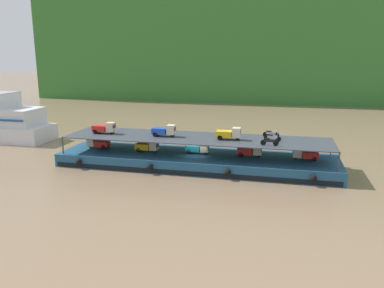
{
  "coord_description": "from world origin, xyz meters",
  "views": [
    {
      "loc": [
        9.58,
        -42.42,
        12.92
      ],
      "look_at": [
        -0.52,
        0.0,
        2.7
      ],
      "focal_mm": 35.95,
      "sensor_mm": 36.0,
      "label": 1
    }
  ],
  "objects_px": {
    "mini_truck_lower_stern": "(98,143)",
    "mini_truck_lower_fore": "(250,150)",
    "motorcycle_upper_stbd": "(271,134)",
    "mini_truck_lower_bow": "(305,154)",
    "mini_truck_upper_mid": "(164,131)",
    "motorcycle_upper_port": "(269,141)",
    "mini_truck_upper_fore": "(229,134)",
    "cargo_barge": "(196,160)",
    "motorcycle_upper_centre": "(272,138)",
    "mini_truck_lower_mid": "(198,148)",
    "mini_truck_upper_stern": "(104,128)",
    "mini_truck_lower_aft": "(148,146)"
  },
  "relations": [
    {
      "from": "motorcycle_upper_stbd",
      "to": "mini_truck_upper_mid",
      "type": "bearing_deg",
      "value": -169.3
    },
    {
      "from": "mini_truck_lower_stern",
      "to": "motorcycle_upper_port",
      "type": "distance_m",
      "value": 21.09
    },
    {
      "from": "mini_truck_upper_stern",
      "to": "motorcycle_upper_centre",
      "type": "xyz_separation_m",
      "value": [
        20.0,
        0.32,
        -0.26
      ]
    },
    {
      "from": "cargo_barge",
      "to": "mini_truck_upper_stern",
      "type": "bearing_deg",
      "value": -178.55
    },
    {
      "from": "motorcycle_upper_port",
      "to": "motorcycle_upper_stbd",
      "type": "distance_m",
      "value": 4.2
    },
    {
      "from": "cargo_barge",
      "to": "mini_truck_upper_stern",
      "type": "relative_size",
      "value": 11.72
    },
    {
      "from": "mini_truck_upper_fore",
      "to": "motorcycle_upper_stbd",
      "type": "height_order",
      "value": "mini_truck_upper_fore"
    },
    {
      "from": "mini_truck_lower_stern",
      "to": "mini_truck_lower_mid",
      "type": "height_order",
      "value": "same"
    },
    {
      "from": "motorcycle_upper_stbd",
      "to": "mini_truck_lower_bow",
      "type": "bearing_deg",
      "value": -23.82
    },
    {
      "from": "mini_truck_lower_stern",
      "to": "mini_truck_upper_fore",
      "type": "distance_m",
      "value": 16.47
    },
    {
      "from": "mini_truck_upper_mid",
      "to": "mini_truck_upper_fore",
      "type": "relative_size",
      "value": 0.99
    },
    {
      "from": "mini_truck_upper_stern",
      "to": "mini_truck_upper_mid",
      "type": "height_order",
      "value": "same"
    },
    {
      "from": "mini_truck_lower_aft",
      "to": "mini_truck_upper_mid",
      "type": "bearing_deg",
      "value": 0.16
    },
    {
      "from": "motorcycle_upper_port",
      "to": "motorcycle_upper_centre",
      "type": "xyz_separation_m",
      "value": [
        0.22,
        2.1,
        0.0
      ]
    },
    {
      "from": "mini_truck_lower_stern",
      "to": "mini_truck_lower_fore",
      "type": "bearing_deg",
      "value": 1.48
    },
    {
      "from": "mini_truck_lower_bow",
      "to": "mini_truck_lower_mid",
      "type": "bearing_deg",
      "value": -179.69
    },
    {
      "from": "mini_truck_upper_mid",
      "to": "motorcycle_upper_centre",
      "type": "height_order",
      "value": "mini_truck_upper_mid"
    },
    {
      "from": "cargo_barge",
      "to": "motorcycle_upper_centre",
      "type": "xyz_separation_m",
      "value": [
        8.61,
        0.03,
        3.18
      ]
    },
    {
      "from": "mini_truck_lower_aft",
      "to": "mini_truck_lower_fore",
      "type": "relative_size",
      "value": 1.01
    },
    {
      "from": "mini_truck_lower_mid",
      "to": "mini_truck_lower_fore",
      "type": "height_order",
      "value": "same"
    },
    {
      "from": "mini_truck_upper_mid",
      "to": "motorcycle_upper_centre",
      "type": "bearing_deg",
      "value": 0.94
    },
    {
      "from": "motorcycle_upper_port",
      "to": "motorcycle_upper_centre",
      "type": "bearing_deg",
      "value": 83.92
    },
    {
      "from": "cargo_barge",
      "to": "mini_truck_lower_stern",
      "type": "bearing_deg",
      "value": 179.86
    },
    {
      "from": "mini_truck_lower_bow",
      "to": "motorcycle_upper_port",
      "type": "xyz_separation_m",
      "value": [
        -3.84,
        -2.51,
        1.74
      ]
    },
    {
      "from": "motorcycle_upper_port",
      "to": "motorcycle_upper_stbd",
      "type": "bearing_deg",
      "value": 90.04
    },
    {
      "from": "mini_truck_lower_stern",
      "to": "mini_truck_lower_fore",
      "type": "xyz_separation_m",
      "value": [
        18.73,
        0.48,
        0.0
      ]
    },
    {
      "from": "cargo_barge",
      "to": "mini_truck_lower_stern",
      "type": "height_order",
      "value": "mini_truck_lower_stern"
    },
    {
      "from": "mini_truck_upper_mid",
      "to": "mini_truck_lower_stern",
      "type": "bearing_deg",
      "value": 178.63
    },
    {
      "from": "motorcycle_upper_stbd",
      "to": "mini_truck_lower_mid",
      "type": "bearing_deg",
      "value": -167.96
    },
    {
      "from": "mini_truck_lower_mid",
      "to": "motorcycle_upper_stbd",
      "type": "xyz_separation_m",
      "value": [
        8.26,
        1.76,
        1.74
      ]
    },
    {
      "from": "motorcycle_upper_stbd",
      "to": "cargo_barge",
      "type": "bearing_deg",
      "value": -165.76
    },
    {
      "from": "mini_truck_lower_bow",
      "to": "mini_truck_lower_stern",
      "type": "bearing_deg",
      "value": -179.07
    },
    {
      "from": "cargo_barge",
      "to": "mini_truck_lower_bow",
      "type": "distance_m",
      "value": 12.32
    },
    {
      "from": "mini_truck_lower_stern",
      "to": "mini_truck_lower_mid",
      "type": "relative_size",
      "value": 1.0
    },
    {
      "from": "mini_truck_upper_mid",
      "to": "motorcycle_upper_port",
      "type": "relative_size",
      "value": 1.45
    },
    {
      "from": "mini_truck_lower_stern",
      "to": "motorcycle_upper_stbd",
      "type": "distance_m",
      "value": 21.08
    },
    {
      "from": "mini_truck_lower_mid",
      "to": "mini_truck_upper_mid",
      "type": "relative_size",
      "value": 1.0
    },
    {
      "from": "cargo_barge",
      "to": "mini_truck_upper_mid",
      "type": "xyz_separation_m",
      "value": [
        -3.82,
        -0.18,
        3.44
      ]
    },
    {
      "from": "mini_truck_lower_stern",
      "to": "mini_truck_upper_stern",
      "type": "relative_size",
      "value": 1.01
    },
    {
      "from": "mini_truck_lower_stern",
      "to": "motorcycle_upper_stbd",
      "type": "height_order",
      "value": "motorcycle_upper_stbd"
    },
    {
      "from": "motorcycle_upper_centre",
      "to": "mini_truck_lower_aft",
      "type": "bearing_deg",
      "value": -179.17
    },
    {
      "from": "mini_truck_lower_bow",
      "to": "motorcycle_upper_port",
      "type": "height_order",
      "value": "motorcycle_upper_port"
    },
    {
      "from": "mini_truck_lower_stern",
      "to": "mini_truck_lower_bow",
      "type": "bearing_deg",
      "value": 0.93
    },
    {
      "from": "cargo_barge",
      "to": "mini_truck_upper_mid",
      "type": "distance_m",
      "value": 5.14
    },
    {
      "from": "motorcycle_upper_port",
      "to": "mini_truck_upper_stern",
      "type": "bearing_deg",
      "value": 174.83
    },
    {
      "from": "mini_truck_lower_fore",
      "to": "mini_truck_upper_mid",
      "type": "bearing_deg",
      "value": -176.04
    },
    {
      "from": "mini_truck_upper_fore",
      "to": "motorcycle_upper_centre",
      "type": "distance_m",
      "value": 4.8
    },
    {
      "from": "mini_truck_upper_stern",
      "to": "mini_truck_upper_fore",
      "type": "relative_size",
      "value": 0.99
    },
    {
      "from": "mini_truck_lower_stern",
      "to": "mini_truck_lower_bow",
      "type": "distance_m",
      "value": 24.75
    },
    {
      "from": "mini_truck_lower_stern",
      "to": "motorcycle_upper_stbd",
      "type": "xyz_separation_m",
      "value": [
        20.91,
        2.1,
        1.74
      ]
    }
  ]
}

